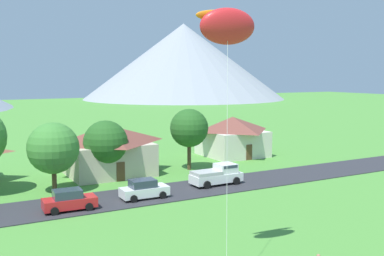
% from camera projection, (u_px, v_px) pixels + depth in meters
% --- Properties ---
extents(road_strip, '(160.00, 6.38, 0.08)m').
position_uv_depth(road_strip, '(99.00, 202.00, 39.82)').
color(road_strip, '#2D2D33').
rests_on(road_strip, ground).
extents(mountain_central_ridge, '(87.97, 87.97, 32.78)m').
position_uv_depth(mountain_central_ridge, '(184.00, 61.00, 203.53)').
color(mountain_central_ridge, '#8E939E').
rests_on(mountain_central_ridge, ground).
extents(house_left_center, '(8.02, 8.32, 5.26)m').
position_uv_depth(house_left_center, '(232.00, 135.00, 62.27)').
color(house_left_center, beige).
rests_on(house_left_center, ground).
extents(house_right_center, '(9.30, 8.06, 5.45)m').
position_uv_depth(house_right_center, '(108.00, 149.00, 50.46)').
color(house_right_center, beige).
rests_on(house_right_center, ground).
extents(tree_center, '(4.59, 4.59, 6.25)m').
position_uv_depth(tree_center, '(106.00, 143.00, 47.55)').
color(tree_center, '#4C3823').
rests_on(tree_center, ground).
extents(tree_right_of_center, '(4.78, 4.78, 6.57)m').
position_uv_depth(tree_right_of_center, '(53.00, 148.00, 42.64)').
color(tree_right_of_center, '#4C3823').
rests_on(tree_right_of_center, ground).
extents(tree_far_right, '(4.39, 4.39, 7.03)m').
position_uv_depth(tree_far_right, '(189.00, 128.00, 52.75)').
color(tree_far_right, '#4C3823').
rests_on(tree_far_right, ground).
extents(parked_car_white_mid_west, '(4.23, 2.14, 1.68)m').
position_uv_depth(parked_car_white_mid_west, '(144.00, 189.00, 40.73)').
color(parked_car_white_mid_west, white).
rests_on(parked_car_white_mid_west, road_strip).
extents(parked_car_red_mid_east, '(4.28, 2.23, 1.68)m').
position_uv_depth(parked_car_red_mid_east, '(69.00, 200.00, 37.16)').
color(parked_car_red_mid_east, red).
rests_on(parked_car_red_mid_east, road_strip).
extents(pickup_truck_white_west_side, '(5.23, 2.37, 1.99)m').
position_uv_depth(pickup_truck_white_west_side, '(217.00, 175.00, 45.80)').
color(pickup_truck_white_west_side, white).
rests_on(pickup_truck_white_west_side, road_strip).
extents(kite_flyer_with_kite, '(3.73, 3.80, 14.53)m').
position_uv_depth(kite_flyer_with_kite, '(227.00, 29.00, 24.35)').
color(kite_flyer_with_kite, '#70604C').
rests_on(kite_flyer_with_kite, ground).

